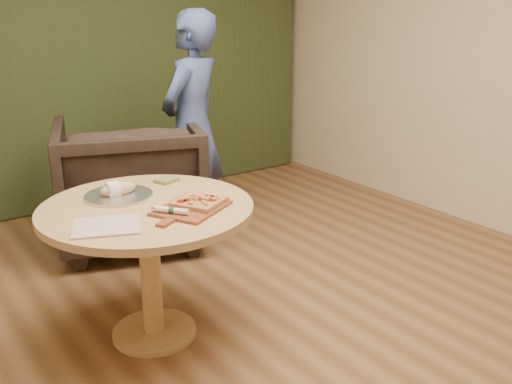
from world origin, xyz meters
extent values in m
cube|color=brown|center=(0.00, 0.00, -0.01)|extent=(5.00, 6.00, 0.02)
cube|color=beige|center=(0.00, 3.01, 1.40)|extent=(5.00, 0.02, 2.80)
cube|color=#283518|center=(0.00, 2.90, 1.40)|extent=(4.80, 0.14, 2.78)
cylinder|color=tan|center=(-0.38, 0.56, 0.01)|extent=(0.45, 0.45, 0.03)
cylinder|color=tan|center=(-0.38, 0.56, 0.35)|extent=(0.11, 0.11, 0.68)
cylinder|color=tan|center=(-0.38, 0.56, 0.73)|extent=(1.09, 1.09, 0.04)
cube|color=brown|center=(-0.22, 0.37, 0.76)|extent=(0.44, 0.41, 0.01)
cube|color=brown|center=(-0.42, 0.27, 0.76)|extent=(0.11, 0.09, 0.01)
cube|color=#BB7F49|center=(-0.17, 0.39, 0.78)|extent=(0.30, 0.30, 0.02)
cylinder|color=maroon|center=(-0.16, 0.36, 0.79)|extent=(0.04, 0.04, 0.00)
cylinder|color=maroon|center=(-0.17, 0.40, 0.79)|extent=(0.05, 0.05, 0.00)
cylinder|color=maroon|center=(-0.11, 0.39, 0.79)|extent=(0.05, 0.05, 0.00)
cylinder|color=maroon|center=(-0.26, 0.41, 0.79)|extent=(0.05, 0.05, 0.00)
cylinder|color=maroon|center=(-0.12, 0.34, 0.79)|extent=(0.04, 0.04, 0.00)
cylinder|color=maroon|center=(-0.23, 0.41, 0.79)|extent=(0.04, 0.04, 0.00)
cube|color=gold|center=(-0.09, 0.37, 0.79)|extent=(0.03, 0.03, 0.01)
cube|color=gold|center=(-0.13, 0.37, 0.79)|extent=(0.02, 0.02, 0.01)
cube|color=gold|center=(-0.15, 0.35, 0.79)|extent=(0.03, 0.03, 0.01)
cube|color=gold|center=(-0.19, 0.29, 0.79)|extent=(0.02, 0.02, 0.01)
cube|color=gold|center=(-0.12, 0.33, 0.79)|extent=(0.02, 0.02, 0.01)
cube|color=gold|center=(-0.19, 0.38, 0.79)|extent=(0.03, 0.03, 0.01)
cube|color=gold|center=(-0.24, 0.35, 0.79)|extent=(0.02, 0.02, 0.01)
cube|color=gold|center=(-0.21, 0.42, 0.79)|extent=(0.03, 0.03, 0.01)
cube|color=gold|center=(-0.18, 0.32, 0.79)|extent=(0.02, 0.02, 0.01)
cube|color=gold|center=(-0.19, 0.44, 0.79)|extent=(0.02, 0.02, 0.01)
cube|color=#2B661A|center=(-0.13, 0.39, 0.79)|extent=(0.01, 0.01, 0.00)
cube|color=#2B661A|center=(-0.24, 0.34, 0.79)|extent=(0.01, 0.01, 0.00)
cube|color=#2B661A|center=(-0.25, 0.43, 0.79)|extent=(0.01, 0.01, 0.00)
cube|color=#2B661A|center=(-0.17, 0.45, 0.79)|extent=(0.01, 0.01, 0.00)
cube|color=#2B661A|center=(-0.22, 0.38, 0.79)|extent=(0.01, 0.01, 0.00)
cube|color=#2B661A|center=(-0.09, 0.41, 0.79)|extent=(0.01, 0.01, 0.00)
cube|color=#2B661A|center=(-0.10, 0.43, 0.79)|extent=(0.01, 0.01, 0.00)
cube|color=#2B661A|center=(-0.16, 0.47, 0.79)|extent=(0.01, 0.01, 0.00)
cube|color=#2B661A|center=(-0.15, 0.42, 0.79)|extent=(0.01, 0.01, 0.00)
cube|color=#2B661A|center=(-0.17, 0.41, 0.79)|extent=(0.01, 0.01, 0.00)
cube|color=#8D496B|center=(-0.09, 0.34, 0.79)|extent=(0.02, 0.03, 0.00)
cube|color=#8D496B|center=(-0.09, 0.37, 0.79)|extent=(0.02, 0.03, 0.00)
cube|color=#8D496B|center=(-0.16, 0.45, 0.79)|extent=(0.02, 0.03, 0.00)
cube|color=#8D496B|center=(-0.09, 0.38, 0.79)|extent=(0.01, 0.03, 0.00)
cylinder|color=silver|center=(-0.35, 0.34, 0.78)|extent=(0.13, 0.15, 0.03)
cylinder|color=#194C26|center=(-0.35, 0.34, 0.78)|extent=(0.04, 0.04, 0.03)
cube|color=silver|center=(-0.40, 0.42, 0.78)|extent=(0.03, 0.04, 0.00)
cube|color=white|center=(-0.66, 0.40, 0.76)|extent=(0.37, 0.35, 0.01)
cylinder|color=silver|center=(-0.44, 0.77, 0.75)|extent=(0.35, 0.35, 0.01)
cylinder|color=silver|center=(-0.44, 0.77, 0.76)|extent=(0.36, 0.36, 0.02)
ellipsoid|color=#DDB787|center=(-0.44, 0.77, 0.79)|extent=(0.19, 0.08, 0.07)
cylinder|color=silver|center=(-0.47, 0.77, 0.79)|extent=(0.06, 0.09, 0.09)
cube|color=#575F2B|center=(-0.11, 0.86, 0.76)|extent=(0.15, 0.14, 0.02)
imported|color=black|center=(0.07, 1.83, 0.51)|extent=(1.26, 1.22, 1.03)
imported|color=#3A4B82|center=(0.54, 1.71, 0.84)|extent=(0.74, 0.66, 1.69)
camera|label=1|loc=(-1.51, -1.97, 1.73)|focal=40.00mm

